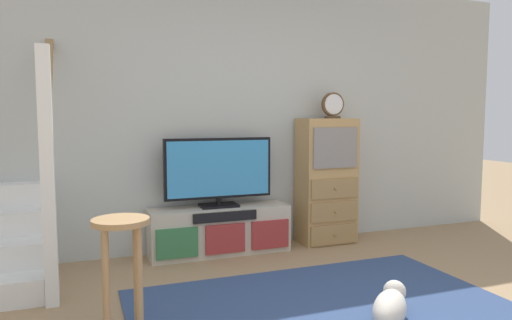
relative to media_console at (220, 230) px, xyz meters
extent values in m
cube|color=#B2B7B2|center=(0.30, 0.27, 1.12)|extent=(6.40, 0.12, 2.70)
cube|color=navy|center=(0.30, -1.59, -0.22)|extent=(2.60, 1.80, 0.01)
cube|color=#BCB29E|center=(0.00, 0.01, 0.00)|extent=(1.35, 0.36, 0.45)
cube|color=#337042|center=(-0.45, -0.18, -0.04)|extent=(0.38, 0.02, 0.27)
cube|color=maroon|center=(0.00, -0.18, -0.04)|extent=(0.38, 0.02, 0.27)
cube|color=maroon|center=(0.45, -0.18, -0.04)|extent=(0.38, 0.02, 0.27)
cube|color=black|center=(0.00, -0.18, 0.17)|extent=(0.61, 0.02, 0.09)
cube|color=black|center=(0.00, 0.03, 0.24)|extent=(0.36, 0.22, 0.02)
cylinder|color=black|center=(0.00, 0.03, 0.28)|extent=(0.05, 0.05, 0.06)
cube|color=black|center=(0.00, 0.03, 0.60)|extent=(1.05, 0.05, 0.58)
cube|color=#338CCC|center=(0.00, 0.00, 0.60)|extent=(1.00, 0.01, 0.53)
cube|color=tan|center=(1.16, 0.02, 0.42)|extent=(0.58, 0.34, 1.30)
cube|color=#9C7949|center=(1.16, -0.16, -0.11)|extent=(0.53, 0.02, 0.20)
sphere|color=olive|center=(1.16, -0.18, -0.11)|extent=(0.03, 0.03, 0.03)
cube|color=#9C7949|center=(1.16, -0.16, 0.13)|extent=(0.53, 0.02, 0.20)
sphere|color=olive|center=(1.16, -0.18, 0.13)|extent=(0.03, 0.03, 0.03)
cube|color=#9C7949|center=(1.16, -0.16, 0.37)|extent=(0.53, 0.02, 0.20)
sphere|color=olive|center=(1.16, -0.18, 0.37)|extent=(0.03, 0.03, 0.03)
cube|color=gray|center=(1.16, -0.16, 0.78)|extent=(0.49, 0.02, 0.41)
cube|color=#4C3823|center=(1.22, 0.00, 1.08)|extent=(0.15, 0.08, 0.02)
cylinder|color=brown|center=(1.22, 0.00, 1.22)|extent=(0.24, 0.04, 0.24)
cylinder|color=silver|center=(1.22, -0.03, 1.22)|extent=(0.21, 0.01, 0.21)
cube|color=white|center=(-1.45, -0.79, 0.67)|extent=(0.09, 0.09, 1.80)
cube|color=#9E7547|center=(-1.45, -0.14, 1.47)|extent=(0.06, 1.33, 0.99)
cylinder|color=#A37A4C|center=(-1.12, -1.51, 0.11)|extent=(0.04, 0.04, 0.68)
cylinder|color=#A37A4C|center=(-0.93, -1.51, 0.11)|extent=(0.04, 0.04, 0.68)
cylinder|color=#A37A4C|center=(-1.12, -1.32, 0.11)|extent=(0.04, 0.04, 0.68)
cylinder|color=#A37A4C|center=(-0.93, -1.32, 0.11)|extent=(0.04, 0.04, 0.68)
cylinder|color=#A37A4C|center=(-1.03, -1.42, 0.47)|extent=(0.34, 0.34, 0.03)
ellipsoid|color=beige|center=(0.55, -1.90, -0.12)|extent=(0.45, 0.45, 0.22)
sphere|color=beige|center=(0.70, -1.75, -0.07)|extent=(0.15, 0.15, 0.15)
camera|label=1|loc=(-1.24, -4.27, 1.10)|focal=32.95mm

